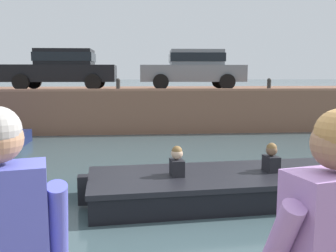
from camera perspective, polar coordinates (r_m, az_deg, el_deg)
The scene contains 9 objects.
ground_plane at distance 7.78m, azimuth 0.99°, elevation -7.58°, with size 400.00×400.00×0.00m, color #3D5156.
far_quay_wall at distance 16.07m, azimuth -2.16°, elevation 3.07°, with size 60.00×6.00×1.51m, color brown.
far_wall_coping at distance 13.16m, azimuth -1.56°, elevation 5.53°, with size 60.00×0.24×0.08m, color #9F6C52.
motorboat_passing at distance 6.48m, azimuth 11.37°, elevation -8.78°, with size 5.77×2.05×0.93m.
car_left_inner_black at distance 15.27m, azimuth -15.71°, elevation 8.57°, with size 4.21×1.94×1.54m.
car_centre_grey at distance 15.19m, azimuth 3.89°, elevation 8.84°, with size 4.16×2.11×1.54m.
mooring_bollard_mid at distance 13.27m, azimuth -7.60°, elevation 6.34°, with size 0.15×0.15×0.45m.
mooring_bollard_east at distance 14.11m, azimuth 15.15°, elevation 6.22°, with size 0.15×0.15×0.45m.
person_seated_left at distance 1.84m, azimuth -23.47°, elevation -15.80°, with size 0.58×0.60×0.97m.
Camera 1 is at (-0.78, -1.93, 2.05)m, focal length 40.00 mm.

